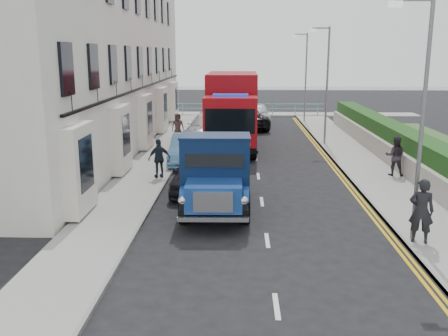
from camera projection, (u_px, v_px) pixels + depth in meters
The scene contains 22 objects.
ground at pixel (264, 219), 16.96m from camera, with size 120.00×120.00×0.00m, color black.
pavement_west at pixel (156, 160), 25.88m from camera, with size 2.40×38.00×0.12m, color gray.
pavement_east at pixel (360, 162), 25.53m from camera, with size 2.60×38.00×0.12m, color gray.
promenade at pixel (250, 114), 45.18m from camera, with size 30.00×2.50×0.12m, color gray.
sea_plane at pixel (246, 90), 75.37m from camera, with size 120.00×120.00×0.00m, color #4F5D6C.
terrace_west at pixel (89, 23), 28.30m from camera, with size 6.31×30.20×14.25m.
garden_east at pixel (399, 146), 25.28m from camera, with size 1.45×28.00×1.75m.
seafront_railing at pixel (250, 109), 44.28m from camera, with size 13.00×0.08×1.11m.
lamp_near at pixel (419, 108), 13.97m from camera, with size 1.23×0.18×7.00m.
lamp_mid at pixel (325, 79), 29.55m from camera, with size 1.23×0.18×7.00m.
lamp_far at pixel (304, 72), 39.28m from camera, with size 1.23×0.18×7.00m.
bedford_lorry at pixel (215, 178), 17.20m from camera, with size 2.47×5.95×2.78m.
red_lorry at pixel (232, 109), 29.09m from camera, with size 2.89×8.31×4.34m.
parked_car_front at pixel (197, 173), 20.28m from camera, with size 1.77×4.40×1.50m, color black.
parked_car_mid at pixel (188, 149), 25.34m from camera, with size 1.54×4.43×1.46m, color #5F98CC.
parked_car_rear at pixel (206, 127), 32.38m from camera, with size 2.18×5.35×1.55m, color silver.
seafront_car_left at pixel (245, 119), 36.81m from camera, with size 2.50×5.43×1.51m, color black.
seafront_car_right at pixel (257, 113), 39.56m from camera, with size 1.88×4.68×1.60m, color silver.
pedestrian_east_near at pixel (421, 211), 14.35m from camera, with size 0.69×0.46×1.91m, color black.
pedestrian_east_far at pixel (395, 156), 22.29m from camera, with size 0.87×0.67×1.78m, color #2D2730.
pedestrian_west_near at pixel (159, 158), 21.94m from camera, with size 1.00×0.42×1.71m, color #1B2631.
pedestrian_west_far at pixel (178, 126), 31.70m from camera, with size 0.80×0.52×1.65m, color #483734.
Camera 1 is at (-0.83, -16.16, 5.52)m, focal length 40.00 mm.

